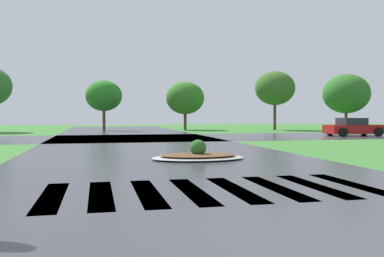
% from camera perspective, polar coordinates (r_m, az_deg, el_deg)
% --- Properties ---
extents(ground_plane, '(120.00, 120.00, 0.10)m').
position_cam_1_polar(ground_plane, '(5.14, 15.34, -16.21)').
color(ground_plane, '#38722D').
extents(asphalt_roadway, '(10.47, 80.00, 0.01)m').
position_cam_1_polar(asphalt_roadway, '(14.57, -3.52, -4.15)').
color(asphalt_roadway, '#35353A').
rests_on(asphalt_roadway, ground).
extents(asphalt_cross_road, '(90.00, 9.42, 0.01)m').
position_cam_1_polar(asphalt_cross_road, '(27.83, -7.92, -1.27)').
color(asphalt_cross_road, '#35353A').
rests_on(asphalt_cross_road, ground).
extents(crosswalk_stripes, '(6.75, 3.09, 0.01)m').
position_cam_1_polar(crosswalk_stripes, '(8.69, 2.94, -8.28)').
color(crosswalk_stripes, white).
rests_on(crosswalk_stripes, ground).
extents(median_island, '(3.21, 2.09, 0.68)m').
position_cam_1_polar(median_island, '(14.48, 0.83, -3.68)').
color(median_island, '#9E9B93').
rests_on(median_island, ground).
extents(car_white_sedan, '(4.10, 2.10, 1.29)m').
position_cam_1_polar(car_white_sedan, '(32.47, 20.98, 0.12)').
color(car_white_sedan, maroon).
rests_on(car_white_sedan, ground).
extents(background_treeline, '(38.94, 6.33, 5.81)m').
position_cam_1_polar(background_treeline, '(41.21, 2.39, 4.92)').
color(background_treeline, '#4C3823').
rests_on(background_treeline, ground).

